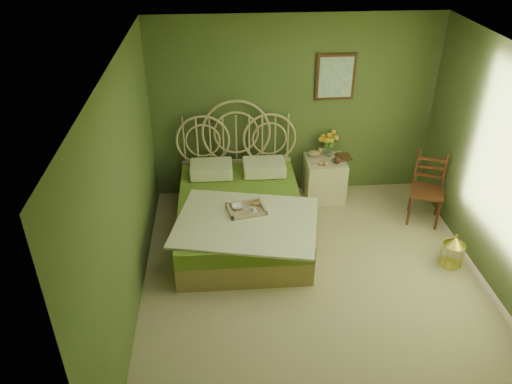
{
  "coord_description": "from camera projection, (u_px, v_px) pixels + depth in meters",
  "views": [
    {
      "loc": [
        -1.03,
        -4.3,
        3.91
      ],
      "look_at": [
        -0.63,
        1.0,
        0.71
      ],
      "focal_mm": 35.0,
      "sensor_mm": 36.0,
      "label": 1
    }
  ],
  "objects": [
    {
      "name": "floor",
      "position": [
        317.0,
        287.0,
        5.75
      ],
      "size": [
        4.5,
        4.5,
        0.0
      ],
      "primitive_type": "plane",
      "color": "tan",
      "rests_on": "ground"
    },
    {
      "name": "cereal_bowl",
      "position": [
        238.0,
        207.0,
        6.14
      ],
      "size": [
        0.16,
        0.16,
        0.04
      ],
      "primitive_type": "imported",
      "rotation": [
        0.0,
        0.0,
        0.03
      ],
      "color": "white",
      "rests_on": "bed"
    },
    {
      "name": "wall_left",
      "position": [
        126.0,
        198.0,
        4.95
      ],
      "size": [
        0.0,
        4.5,
        4.5
      ],
      "primitive_type": "plane",
      "rotation": [
        1.57,
        0.0,
        1.57
      ],
      "color": "#47562D",
      "rests_on": "floor"
    },
    {
      "name": "coffee_cup",
      "position": [
        253.0,
        210.0,
        6.05
      ],
      "size": [
        0.09,
        0.09,
        0.07
      ],
      "primitive_type": "imported",
      "rotation": [
        0.0,
        0.0,
        -0.25
      ],
      "color": "white",
      "rests_on": "bed"
    },
    {
      "name": "nightstand",
      "position": [
        325.0,
        174.0,
        7.29
      ],
      "size": [
        0.56,
        0.56,
        1.04
      ],
      "color": "beige",
      "rests_on": "floor"
    },
    {
      "name": "wall_back",
      "position": [
        294.0,
        109.0,
        7.0
      ],
      "size": [
        4.0,
        0.0,
        4.0
      ],
      "primitive_type": "plane",
      "rotation": [
        1.57,
        0.0,
        0.0
      ],
      "color": "#47562D",
      "rests_on": "floor"
    },
    {
      "name": "chair",
      "position": [
        426.0,
        184.0,
        6.73
      ],
      "size": [
        0.55,
        0.55,
        0.96
      ],
      "rotation": [
        0.0,
        0.0,
        -0.38
      ],
      "color": "#36190E",
      "rests_on": "floor"
    },
    {
      "name": "wall_art",
      "position": [
        336.0,
        77.0,
        6.79
      ],
      "size": [
        0.54,
        0.04,
        0.64
      ],
      "color": "#36190E",
      "rests_on": "wall_back"
    },
    {
      "name": "book_lower",
      "position": [
        338.0,
        158.0,
        7.18
      ],
      "size": [
        0.23,
        0.27,
        0.02
      ],
      "primitive_type": "imported",
      "rotation": [
        0.0,
        0.0,
        0.23
      ],
      "color": "#381E0F",
      "rests_on": "nightstand"
    },
    {
      "name": "bed",
      "position": [
        241.0,
        213.0,
        6.5
      ],
      "size": [
        1.88,
        2.38,
        1.47
      ],
      "color": "tan",
      "rests_on": "floor"
    },
    {
      "name": "ceiling",
      "position": [
        335.0,
        65.0,
        4.41
      ],
      "size": [
        4.5,
        4.5,
        0.0
      ],
      "primitive_type": "plane",
      "rotation": [
        3.14,
        0.0,
        0.0
      ],
      "color": "silver",
      "rests_on": "wall_back"
    },
    {
      "name": "birdcage",
      "position": [
        452.0,
        251.0,
        6.01
      ],
      "size": [
        0.26,
        0.26,
        0.4
      ],
      "rotation": [
        0.0,
        0.0,
        -0.0
      ],
      "color": "gold",
      "rests_on": "floor"
    },
    {
      "name": "book_upper",
      "position": [
        338.0,
        157.0,
        7.17
      ],
      "size": [
        0.18,
        0.25,
        0.02
      ],
      "primitive_type": "imported",
      "rotation": [
        0.0,
        0.0,
        -0.02
      ],
      "color": "#472819",
      "rests_on": "nightstand"
    }
  ]
}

